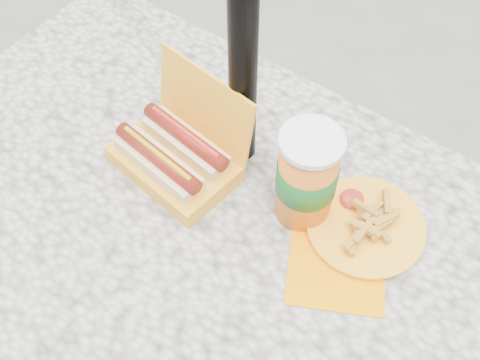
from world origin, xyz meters
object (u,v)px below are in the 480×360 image
Objects in this scene: hotdog_box at (176,155)px; soda_cup at (307,177)px; fries_plate at (364,228)px; umbrella_pole at (243,4)px.

soda_cup is (0.24, 0.06, 0.06)m from hotdog_box.
fries_plate is 1.55× the size of soda_cup.
hotdog_box is 0.80× the size of fries_plate.
soda_cup reaches higher than hotdog_box.
umbrella_pole is 0.34m from hotdog_box.
soda_cup is (0.17, -0.05, -0.25)m from umbrella_pole.
fries_plate is at bearing 11.38° from soda_cup.
hotdog_box is at bearing -124.79° from umbrella_pole.
hotdog_box is 0.26m from soda_cup.
umbrella_pole is 8.82× the size of hotdog_box.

